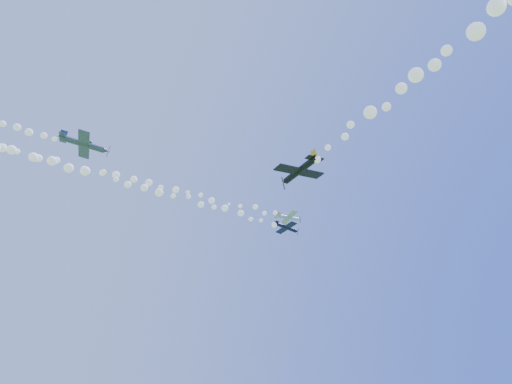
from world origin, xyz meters
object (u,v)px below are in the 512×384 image
plane_grey (84,144)px  plane_black (299,171)px  plane_white (288,218)px  plane_navy (286,227)px

plane_grey → plane_black: size_ratio=1.00×
plane_black → plane_white: bearing=-36.2°
plane_white → plane_grey: plane_white is taller
plane_white → plane_black: bearing=-115.2°
plane_white → plane_black: size_ratio=0.78×
plane_grey → plane_white: bearing=18.8°
plane_navy → plane_black: 30.40m
plane_navy → plane_grey: 43.31m
plane_white → plane_black: (-15.21, -26.60, -11.59)m
plane_white → plane_grey: (-43.76, -9.20, -4.80)m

